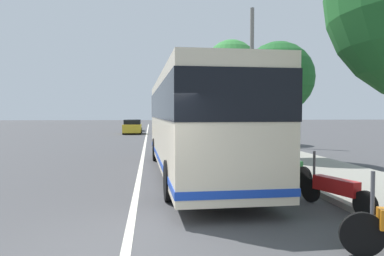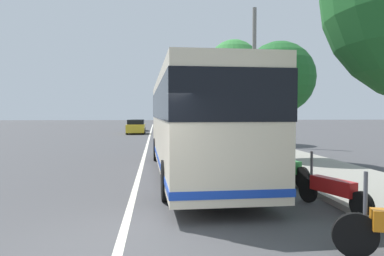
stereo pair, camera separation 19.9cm
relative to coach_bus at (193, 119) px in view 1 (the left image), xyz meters
name	(u,v)px [view 1 (the left image)]	position (x,y,z in m)	size (l,w,h in m)	color
ground_plane	(126,253)	(-7.09, 1.85, -1.94)	(220.00, 220.00, 0.00)	#424244
sidewalk_curb	(287,160)	(2.91, -4.58, -1.87)	(110.00, 3.60, 0.14)	gray
lane_divider_line	(142,163)	(2.91, 1.85, -1.93)	(110.00, 0.16, 0.01)	silver
coach_bus	(193,119)	(0.00, 0.00, 0.00)	(12.06, 2.82, 3.33)	beige
motorcycle_by_tree	(335,189)	(-5.04, -2.59, -1.49)	(2.03, 0.75, 1.23)	black
motorcycle_mid_row	(287,168)	(-2.16, -2.60, -1.45)	(2.22, 0.58, 1.27)	black
motorcycle_nearest_curb	(259,158)	(0.46, -2.51, -1.45)	(2.09, 0.33, 1.28)	black
car_side_street	(132,127)	(25.52, 3.33, -1.23)	(4.06, 1.88, 1.46)	gold
car_ahead_same_lane	(134,125)	(32.14, 3.51, -1.28)	(4.55, 2.01, 1.39)	silver
roadside_tree_mid_block	(278,78)	(2.67, -4.03, 1.72)	(3.10, 3.10, 5.22)	brown
roadside_tree_far_block	(231,66)	(12.84, -4.24, 3.52)	(3.68, 3.68, 7.32)	brown
utility_pole	(252,78)	(10.33, -5.02, 2.49)	(0.26, 0.26, 8.86)	slate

